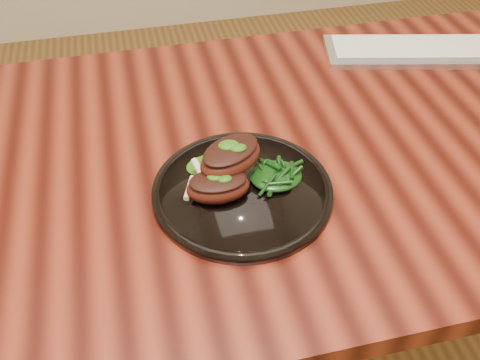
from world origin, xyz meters
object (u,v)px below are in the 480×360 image
Objects in this scene: plate at (242,191)px; keyboard at (425,50)px; desk at (241,185)px; lamb_chop_front at (218,186)px; greens_heap at (276,173)px.

keyboard is (0.49, 0.34, 0.00)m from plate.
lamb_chop_front is at bearing -119.11° from desk.
plate is at bearing -145.56° from keyboard.
desk is 0.53m from keyboard.
greens_heap is (0.10, 0.02, -0.01)m from lamb_chop_front.
desk is 3.54× the size of keyboard.
desk is at bearing -153.86° from keyboard.
keyboard reaches higher than desk.
greens_heap is 0.19× the size of keyboard.
plate is 0.05m from lamb_chop_front.
keyboard is (0.47, 0.23, 0.09)m from desk.
greens_heap reaches higher than desk.
plate is at bearing -174.81° from greens_heap.
lamb_chop_front is 0.64m from keyboard.
keyboard is at bearing 26.14° from desk.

